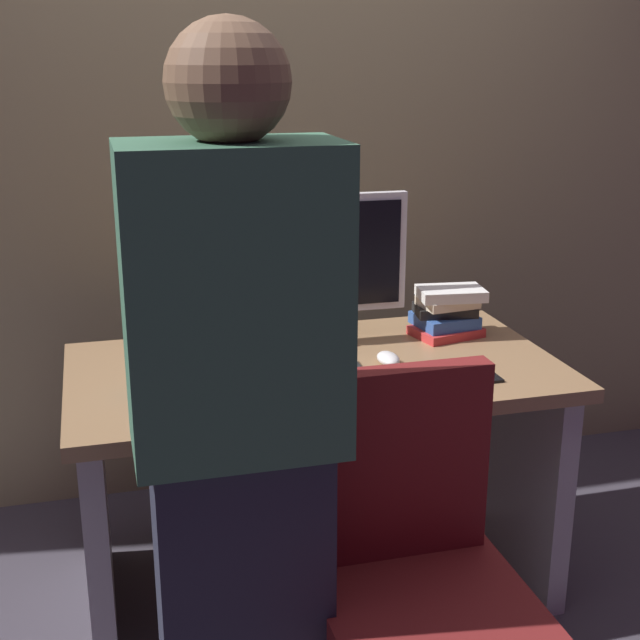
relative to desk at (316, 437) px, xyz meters
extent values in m
plane|color=#3D3842|center=(0.00, 0.00, -0.50)|extent=(9.00, 9.00, 0.00)
cube|color=#8C7F5B|center=(0.00, 0.80, 1.00)|extent=(6.40, 0.10, 3.00)
cube|color=#93704C|center=(0.00, 0.00, 0.20)|extent=(1.39, 0.76, 0.04)
cube|color=#B2B2B7|center=(-0.64, 0.00, -0.16)|extent=(0.06, 0.68, 0.68)
cube|color=#B2B2B7|center=(0.64, 0.00, -0.16)|extent=(0.06, 0.68, 0.68)
cube|color=maroon|center=(0.02, -0.83, -0.04)|extent=(0.44, 0.44, 0.08)
cube|color=maroon|center=(0.02, -0.64, 0.22)|extent=(0.40, 0.06, 0.44)
cube|color=#262838|center=(-0.35, -0.74, -0.07)|extent=(0.34, 0.20, 0.85)
cube|color=#38664C|center=(-0.35, -0.74, 0.64)|extent=(0.40, 0.24, 0.58)
sphere|color=brown|center=(-0.35, -0.74, 1.03)|extent=(0.22, 0.22, 0.22)
cube|color=silver|center=(0.06, 0.20, 0.23)|extent=(0.20, 0.14, 0.02)
cube|color=silver|center=(0.06, 0.20, 0.28)|extent=(0.04, 0.03, 0.08)
cube|color=silver|center=(0.06, 0.20, 0.50)|extent=(0.54, 0.04, 0.36)
cube|color=black|center=(0.06, 0.18, 0.50)|extent=(0.50, 0.02, 0.32)
cube|color=#262626|center=(-0.11, -0.06, 0.23)|extent=(0.43, 0.14, 0.02)
ellipsoid|color=white|center=(0.20, -0.05, 0.24)|extent=(0.06, 0.10, 0.03)
cylinder|color=#3372B2|center=(-0.48, -0.10, 0.27)|extent=(0.08, 0.08, 0.09)
cylinder|color=#3372B2|center=(-0.40, 0.09, 0.27)|extent=(0.06, 0.06, 0.09)
cube|color=red|center=(0.47, 0.15, 0.24)|extent=(0.23, 0.19, 0.03)
cube|color=#3359A5|center=(0.47, 0.17, 0.27)|extent=(0.20, 0.18, 0.04)
cube|color=black|center=(0.46, 0.17, 0.30)|extent=(0.20, 0.14, 0.03)
cube|color=beige|center=(0.47, 0.16, 0.33)|extent=(0.18, 0.14, 0.03)
cube|color=white|center=(0.47, 0.15, 0.36)|extent=(0.21, 0.16, 0.03)
cube|color=black|center=(0.42, -0.19, 0.23)|extent=(0.07, 0.14, 0.01)
camera|label=1|loc=(-0.59, -2.25, 1.08)|focal=48.71mm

